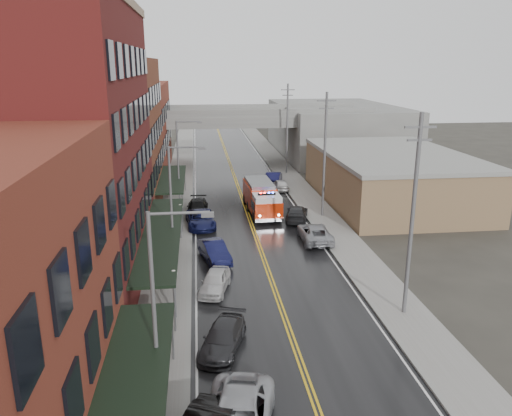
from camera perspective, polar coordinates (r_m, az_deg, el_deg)
road at (r=43.55m, az=-0.04°, el=-3.24°), size 11.00×160.00×0.02m
sidewalk_left at (r=43.33m, az=-9.69°, el=-3.49°), size 3.00×160.00×0.15m
sidewalk_right at (r=44.93m, az=9.25°, el=-2.76°), size 3.00×160.00×0.15m
curb_left at (r=43.27m, az=-7.51°, el=-3.43°), size 0.30×160.00×0.15m
curb_right at (r=44.51m, az=7.21°, el=-2.85°), size 0.30×160.00×0.15m
brick_building_b at (r=35.26m, az=-20.73°, el=6.18°), size 9.00×20.00×18.00m
brick_building_c at (r=52.45m, az=-16.18°, el=7.89°), size 9.00×15.00×15.00m
brick_building_far at (r=69.83m, az=-13.88°, el=8.73°), size 9.00×20.00×12.00m
tan_building at (r=56.18m, az=15.16°, el=3.29°), size 14.00×22.00×5.00m
right_far_block at (r=84.60m, az=9.02°, el=8.86°), size 18.00×30.00×8.00m
awning_0 at (r=18.93m, az=-14.50°, el=-21.86°), size 2.60×16.00×3.09m
awning_1 at (r=35.79m, az=-10.71°, el=-2.86°), size 2.60×18.00×3.09m
awning_2 at (r=52.63m, az=-9.54°, el=3.33°), size 2.60×13.00×3.09m
globe_lamp_1 at (r=29.47m, az=-9.34°, el=-8.47°), size 0.44×0.44×3.12m
globe_lamp_2 at (r=42.60m, az=-8.63°, el=-0.62°), size 0.44×0.44×3.12m
street_lamp_0 at (r=21.04m, az=-10.96°, el=-10.40°), size 2.64×0.22×9.00m
street_lamp_1 at (r=36.05m, az=-9.30°, el=1.00°), size 2.64×0.22×9.00m
street_lamp_2 at (r=51.66m, az=-8.63°, el=5.62°), size 2.64×0.22×9.00m
utility_pole_0 at (r=29.61m, az=17.47°, el=-0.64°), size 1.80×0.24×12.00m
utility_pole_1 at (r=48.04m, az=7.85°, el=6.22°), size 1.80×0.24×12.00m
utility_pole_2 at (r=67.38m, az=3.59°, el=9.17°), size 1.80×0.24×12.00m
overpass at (r=73.44m, az=-3.02°, el=9.51°), size 40.00×10.00×7.50m
fire_truck at (r=49.77m, az=0.65°, el=1.23°), size 3.66×8.45×3.04m
parked_car_left_3 at (r=27.06m, az=-3.81°, el=-14.60°), size 3.15×4.90×1.32m
parked_car_left_4 at (r=33.32m, az=-4.73°, el=-8.35°), size 2.59×4.35×1.39m
parked_car_left_5 at (r=38.21m, az=-4.79°, el=-4.96°), size 2.63×4.80×1.50m
parked_car_left_6 at (r=46.09m, az=-6.35°, el=-1.28°), size 2.90×5.53×1.48m
parked_car_left_7 at (r=50.04m, az=-6.73°, el=0.08°), size 2.30×5.01×1.42m
parked_car_right_0 at (r=42.46m, az=6.75°, el=-2.85°), size 2.56×5.31×1.46m
parked_car_right_1 at (r=47.96m, az=4.69°, el=-0.59°), size 3.14×5.17×1.40m
parked_car_right_2 at (r=59.26m, az=2.79°, el=2.67°), size 1.74×3.97×1.33m
parked_car_right_3 at (r=61.96m, az=2.02°, el=3.43°), size 2.97×5.30×1.65m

